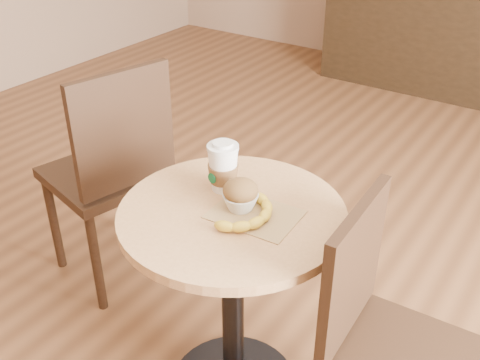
{
  "coord_description": "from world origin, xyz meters",
  "views": [
    {
      "loc": [
        0.85,
        -1.19,
        1.63
      ],
      "look_at": [
        0.09,
        -0.06,
        0.83
      ],
      "focal_mm": 42.0,
      "sensor_mm": 36.0,
      "label": 1
    }
  ],
  "objects_px": {
    "cafe_table": "(233,275)",
    "banana": "(252,215)",
    "chair_left": "(113,169)",
    "chair_right": "(384,342)",
    "coffee_cup": "(223,168)",
    "muffin": "(241,195)"
  },
  "relations": [
    {
      "from": "chair_right",
      "to": "banana",
      "type": "relative_size",
      "value": 3.86
    },
    {
      "from": "chair_left",
      "to": "muffin",
      "type": "distance_m",
      "value": 0.83
    },
    {
      "from": "cafe_table",
      "to": "chair_right",
      "type": "xyz_separation_m",
      "value": [
        0.48,
        0.03,
        -0.03
      ]
    },
    {
      "from": "banana",
      "to": "chair_right",
      "type": "bearing_deg",
      "value": 14.23
    },
    {
      "from": "muffin",
      "to": "banana",
      "type": "distance_m",
      "value": 0.07
    },
    {
      "from": "cafe_table",
      "to": "chair_left",
      "type": "xyz_separation_m",
      "value": [
        -0.74,
        0.24,
        0.02
      ]
    },
    {
      "from": "chair_right",
      "to": "banana",
      "type": "distance_m",
      "value": 0.5
    },
    {
      "from": "muffin",
      "to": "chair_left",
      "type": "bearing_deg",
      "value": 164.04
    },
    {
      "from": "banana",
      "to": "muffin",
      "type": "bearing_deg",
      "value": 160.11
    },
    {
      "from": "chair_left",
      "to": "cafe_table",
      "type": "bearing_deg",
      "value": 86.25
    },
    {
      "from": "chair_left",
      "to": "coffee_cup",
      "type": "bearing_deg",
      "value": 90.59
    },
    {
      "from": "chair_right",
      "to": "cafe_table",
      "type": "bearing_deg",
      "value": 91.54
    },
    {
      "from": "coffee_cup",
      "to": "banana",
      "type": "height_order",
      "value": "coffee_cup"
    },
    {
      "from": "cafe_table",
      "to": "muffin",
      "type": "relative_size",
      "value": 7.29
    },
    {
      "from": "banana",
      "to": "chair_left",
      "type": "bearing_deg",
      "value": 171.07
    },
    {
      "from": "chair_right",
      "to": "coffee_cup",
      "type": "xyz_separation_m",
      "value": [
        -0.57,
        0.05,
        0.34
      ]
    },
    {
      "from": "chair_right",
      "to": "muffin",
      "type": "relative_size",
      "value": 8.57
    },
    {
      "from": "cafe_table",
      "to": "chair_left",
      "type": "bearing_deg",
      "value": 162.4
    },
    {
      "from": "cafe_table",
      "to": "banana",
      "type": "distance_m",
      "value": 0.27
    },
    {
      "from": "chair_right",
      "to": "coffee_cup",
      "type": "relative_size",
      "value": 5.65
    },
    {
      "from": "cafe_table",
      "to": "banana",
      "type": "bearing_deg",
      "value": -9.05
    },
    {
      "from": "cafe_table",
      "to": "coffee_cup",
      "type": "relative_size",
      "value": 4.81
    }
  ]
}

